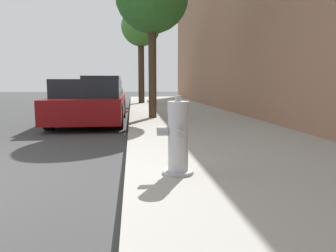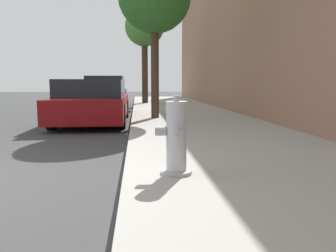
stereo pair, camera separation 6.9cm
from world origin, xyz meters
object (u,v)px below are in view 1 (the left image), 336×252
Objects in this scene: fire_hydrant at (178,139)px; parked_car_near at (91,102)px; parked_car_mid at (103,93)px; street_tree_far at (141,28)px.

fire_hydrant is 0.19× the size of parked_car_near.
street_tree_far reaches higher than parked_car_mid.
parked_car_mid is at bearing 91.75° from parked_car_near.
parked_car_mid is (-0.18, 5.80, 0.09)m from parked_car_near.
parked_car_near is 7.48m from street_tree_far.
fire_hydrant is 12.93m from street_tree_far.
street_tree_far reaches higher than fire_hydrant.
parked_car_near is at bearing -103.51° from street_tree_far.
street_tree_far reaches higher than parked_car_near.
street_tree_far is (-0.01, 12.54, 3.13)m from fire_hydrant.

